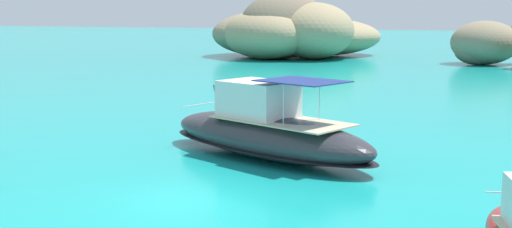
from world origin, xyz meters
TOP-DOWN VIEW (x-y plane):
  - ground_plane at (0.00, 0.00)m, footprint 400.00×400.00m
  - islet_large at (-17.58, 64.20)m, footprint 25.68×28.04m
  - islet_small at (8.96, 60.32)m, footprint 14.05×13.33m
  - motorboat_charcoal at (0.44, 6.94)m, footprint 11.34×7.14m

SIDE VIEW (x-z plane):
  - ground_plane at x=0.00m, z-range 0.00..0.00m
  - motorboat_charcoal at x=0.44m, z-range -0.62..2.79m
  - islet_small at x=8.96m, z-range -0.41..5.29m
  - islet_large at x=-17.58m, z-range -0.96..7.63m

